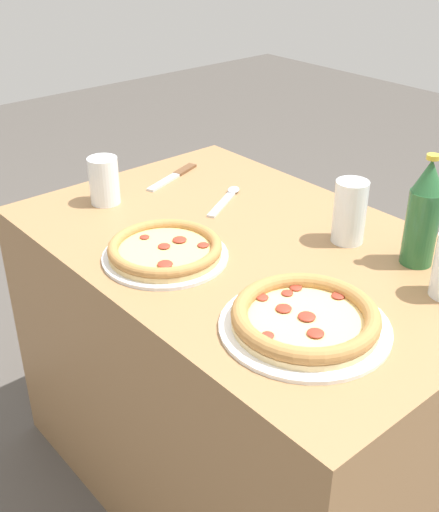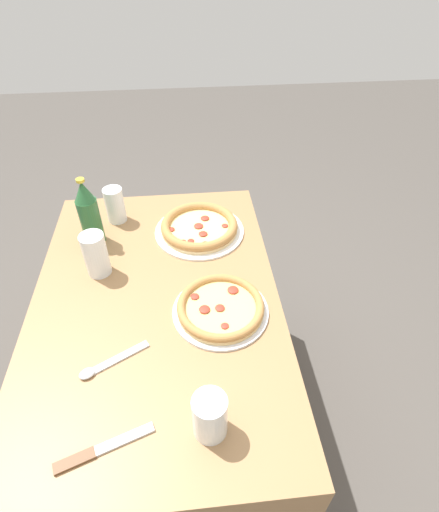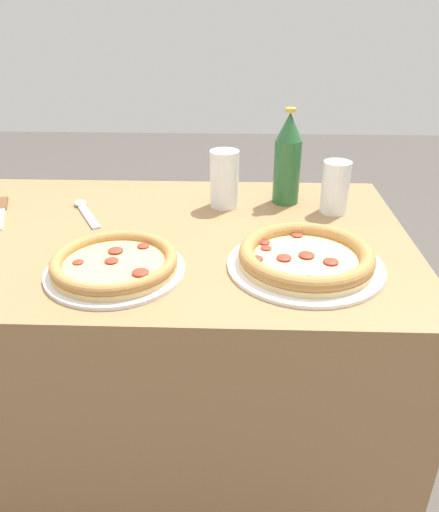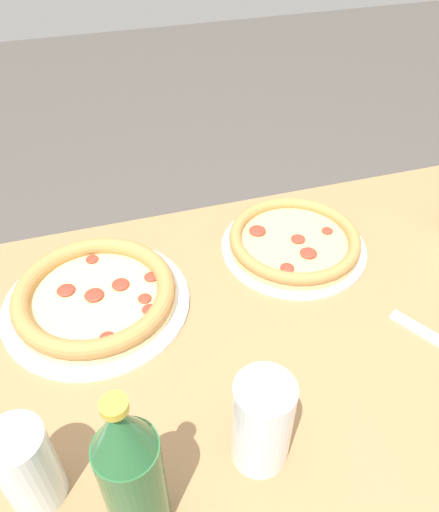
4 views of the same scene
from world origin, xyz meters
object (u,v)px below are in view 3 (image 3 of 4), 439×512
at_px(glass_cola, 224,182).
at_px(knife, 1,211).
at_px(pizza_pepperoni, 115,264).
at_px(beer_bottle, 288,159).
at_px(spoon, 84,210).
at_px(pizza_margherita, 306,258).
at_px(glass_iced_tea, 335,189).

relative_size(glass_cola, knife, 0.69).
relative_size(pizza_pepperoni, beer_bottle, 1.13).
xyz_separation_m(knife, spoon, (-0.21, -0.02, 0.00)).
bearing_deg(pizza_pepperoni, pizza_margherita, -174.42).
xyz_separation_m(pizza_margherita, glass_iced_tea, (-0.10, -0.30, 0.04)).
relative_size(knife, spoon, 1.20).
bearing_deg(pizza_margherita, knife, -19.36).
relative_size(glass_iced_tea, beer_bottle, 0.53).
bearing_deg(glass_cola, knife, 6.92).
distance_m(pizza_pepperoni, glass_iced_tea, 0.59).
relative_size(glass_cola, beer_bottle, 0.60).
bearing_deg(glass_iced_tea, knife, 2.55).
height_order(pizza_margherita, glass_iced_tea, glass_iced_tea).
xyz_separation_m(pizza_pepperoni, spoon, (0.15, -0.31, -0.01)).
xyz_separation_m(pizza_margherita, pizza_pepperoni, (0.38, 0.04, -0.00)).
xyz_separation_m(beer_bottle, knife, (0.73, 0.10, -0.11)).
bearing_deg(knife, beer_bottle, -171.92).
bearing_deg(knife, glass_cola, -173.08).
distance_m(glass_cola, glass_iced_tea, 0.28).
xyz_separation_m(glass_cola, glass_iced_tea, (-0.28, 0.03, -0.00)).
distance_m(beer_bottle, spoon, 0.54).
height_order(glass_iced_tea, knife, glass_iced_tea).
height_order(pizza_pepperoni, beer_bottle, beer_bottle).
bearing_deg(pizza_pepperoni, glass_cola, -119.41).
height_order(beer_bottle, spoon, beer_bottle).
bearing_deg(pizza_margherita, glass_cola, -62.21).
relative_size(pizza_margherita, spoon, 1.79).
distance_m(pizza_margherita, spoon, 0.60).
height_order(pizza_margherita, spoon, pizza_margherita).
relative_size(glass_cola, glass_iced_tea, 1.12).
bearing_deg(pizza_pepperoni, spoon, -64.43).
xyz_separation_m(pizza_margherita, beer_bottle, (0.01, -0.36, 0.10)).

